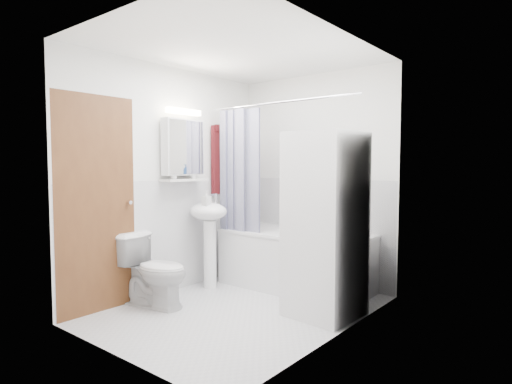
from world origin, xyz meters
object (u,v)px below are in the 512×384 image
Objects in this scene: bathtub at (296,257)px; washer_dryer at (325,224)px; sink at (209,225)px; toilet at (154,271)px.

bathtub is 0.99m from washer_dryer.
washer_dryer is (1.43, 0.05, 0.12)m from sink.
bathtub is at bearing -39.27° from toilet.
toilet is at bearing -87.49° from sink.
toilet is at bearing -145.87° from washer_dryer.
washer_dryer reaches higher than toilet.
sink reaches higher than bathtub.
washer_dryer is 1.69m from toilet.
bathtub is at bearing 144.89° from washer_dryer.
toilet is at bearing -117.83° from bathtub.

